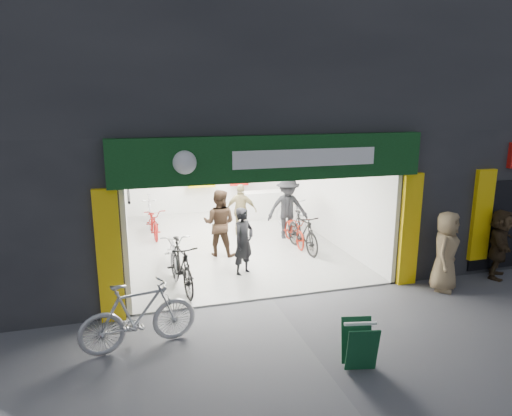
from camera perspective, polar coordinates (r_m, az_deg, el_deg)
name	(u,v)px	position (r m, az deg, el deg)	size (l,w,h in m)	color
ground	(272,299)	(9.99, 2.02, -11.29)	(60.00, 60.00, 0.00)	#56565B
building	(250,95)	(14.12, -0.73, 13.98)	(17.00, 10.27, 8.00)	#232326
bike_left_front	(175,250)	(11.54, -10.13, -5.24)	(0.70, 2.00, 1.05)	silver
bike_left_midfront	(181,266)	(10.34, -9.36, -7.12)	(0.54, 1.93, 1.16)	black
bike_left_midback	(153,222)	(14.49, -12.69, -1.73)	(0.63, 1.80, 0.94)	maroon
bike_left_back	(150,211)	(15.78, -13.15, -0.36)	(0.48, 1.71, 1.03)	silver
bike_right_front	(303,232)	(12.82, 5.84, -3.04)	(0.53, 1.86, 1.12)	black
bike_right_mid	(294,230)	(13.41, 4.82, -2.78)	(0.59, 1.70, 0.89)	maroon
bike_right_back	(291,214)	(14.76, 4.35, -0.70)	(0.55, 1.95, 1.17)	#B3B3B8
parked_bike	(139,315)	(8.21, -14.48, -12.82)	(0.57, 2.01, 1.21)	#AAAAAF
customer_a	(244,242)	(11.00, -1.57, -4.24)	(0.61, 0.40, 1.68)	black
customer_b	(219,223)	(12.33, -4.61, -1.92)	(0.90, 0.70, 1.85)	#322116
customer_c	(288,208)	(13.82, 3.97, -0.06)	(1.24, 0.71, 1.93)	black
customer_d	(241,210)	(14.13, -1.85, -0.31)	(0.97, 0.40, 1.65)	olive
pedestrian_near	(446,251)	(10.97, 22.61, -5.01)	(0.88, 0.57, 1.81)	#927955
pedestrian_far	(499,244)	(12.31, 28.13, -3.97)	(1.55, 0.49, 1.67)	#382919
sandwich_board	(359,344)	(7.68, 12.80, -16.23)	(0.59, 0.60, 0.76)	#0F3D21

